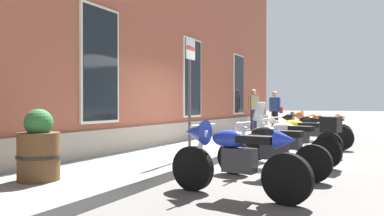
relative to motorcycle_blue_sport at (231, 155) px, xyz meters
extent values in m
plane|color=#565451|center=(3.79, 1.25, -0.56)|extent=(140.00, 140.00, 0.00)
cube|color=slate|center=(3.79, 2.43, -0.48)|extent=(28.14, 2.36, 0.16)
cube|color=gray|center=(3.79, 3.57, -0.21)|extent=(22.14, 0.10, 0.70)
cube|color=silver|center=(1.58, 3.59, 1.54)|extent=(1.22, 0.06, 2.52)
cube|color=black|center=(1.58, 3.56, 1.54)|extent=(1.10, 0.03, 2.40)
cube|color=silver|center=(6.00, 3.59, 1.54)|extent=(1.22, 0.06, 2.52)
cube|color=black|center=(6.00, 3.56, 1.54)|extent=(1.10, 0.03, 2.40)
cube|color=silver|center=(10.43, 3.59, 1.54)|extent=(1.22, 0.06, 2.52)
cube|color=black|center=(10.43, 3.56, 1.54)|extent=(1.10, 0.03, 2.40)
cylinder|color=black|center=(0.08, 0.62, -0.24)|extent=(0.20, 0.66, 0.65)
cylinder|color=black|center=(-0.10, -0.77, -0.24)|extent=(0.20, 0.66, 0.65)
cylinder|color=silver|center=(0.06, 0.52, 0.02)|extent=(0.11, 0.32, 0.63)
cube|color=#28282B|center=(-0.02, -0.12, -0.06)|extent=(0.27, 0.46, 0.32)
ellipsoid|color=#192D9E|center=(0.00, 0.02, 0.22)|extent=(0.32, 0.55, 0.24)
cube|color=black|center=(-0.05, -0.35, 0.23)|extent=(0.28, 0.50, 0.10)
cylinder|color=silver|center=(0.05, 0.44, 0.39)|extent=(0.62, 0.11, 0.04)
cylinder|color=silver|center=(0.06, -0.44, -0.19)|extent=(0.15, 0.46, 0.09)
cone|color=#192D9E|center=(0.07, 0.57, 0.29)|extent=(0.40, 0.38, 0.36)
cone|color=#192D9E|center=(-0.10, -0.75, 0.25)|extent=(0.27, 0.29, 0.24)
cylinder|color=black|center=(1.56, 0.54, -0.26)|extent=(0.17, 0.61, 0.60)
cylinder|color=black|center=(1.45, -0.84, -0.26)|extent=(0.17, 0.61, 0.60)
cylinder|color=silver|center=(1.55, 0.44, -0.01)|extent=(0.09, 0.31, 0.63)
cube|color=#28282B|center=(1.50, -0.20, -0.08)|extent=(0.25, 0.46, 0.32)
ellipsoid|color=black|center=(1.51, -0.05, 0.19)|extent=(0.30, 0.54, 0.24)
cube|color=black|center=(1.49, -0.43, 0.20)|extent=(0.26, 0.50, 0.10)
cylinder|color=silver|center=(1.55, 0.36, 0.36)|extent=(0.62, 0.08, 0.04)
cylinder|color=silver|center=(1.60, -0.51, -0.21)|extent=(0.12, 0.46, 0.09)
sphere|color=silver|center=(1.55, 0.44, 0.29)|extent=(0.18, 0.18, 0.18)
cylinder|color=black|center=(3.20, 0.66, -0.25)|extent=(0.23, 0.62, 0.61)
cylinder|color=black|center=(2.91, -0.85, -0.25)|extent=(0.23, 0.62, 0.61)
cylinder|color=silver|center=(3.18, 0.57, -0.01)|extent=(0.13, 0.31, 0.62)
cube|color=#28282B|center=(3.05, -0.14, -0.07)|extent=(0.30, 0.47, 0.32)
ellipsoid|color=#B7BABF|center=(3.07, 0.00, 0.19)|extent=(0.35, 0.56, 0.24)
cube|color=black|center=(3.00, -0.37, 0.20)|extent=(0.31, 0.51, 0.10)
cylinder|color=silver|center=(3.17, 0.49, 0.36)|extent=(0.62, 0.15, 0.04)
cylinder|color=silver|center=(3.11, -0.46, -0.20)|extent=(0.17, 0.46, 0.09)
cube|color=#B2BCC6|center=(3.18, 0.55, 0.54)|extent=(0.38, 0.21, 0.40)
cube|color=black|center=(2.89, -0.95, 0.30)|extent=(0.41, 0.38, 0.30)
cylinder|color=black|center=(4.50, 0.71, -0.25)|extent=(0.17, 0.62, 0.61)
cylinder|color=black|center=(4.39, -0.74, -0.25)|extent=(0.17, 0.62, 0.61)
cylinder|color=silver|center=(4.50, 0.61, -0.01)|extent=(0.09, 0.31, 0.62)
cube|color=#28282B|center=(4.44, -0.06, -0.07)|extent=(0.25, 0.46, 0.32)
ellipsoid|color=gold|center=(4.46, 0.09, 0.19)|extent=(0.30, 0.54, 0.24)
cube|color=black|center=(4.43, -0.29, 0.20)|extent=(0.26, 0.50, 0.10)
cylinder|color=silver|center=(4.49, 0.53, 0.36)|extent=(0.62, 0.08, 0.04)
cylinder|color=silver|center=(4.54, -0.37, -0.20)|extent=(0.12, 0.46, 0.09)
sphere|color=silver|center=(4.50, 0.61, 0.29)|extent=(0.18, 0.18, 0.18)
cylinder|color=black|center=(6.19, 0.66, -0.23)|extent=(0.15, 0.67, 0.67)
cylinder|color=black|center=(6.12, -0.85, -0.23)|extent=(0.15, 0.67, 0.67)
cylinder|color=silver|center=(6.19, 0.56, 0.03)|extent=(0.08, 0.32, 0.64)
cube|color=#28282B|center=(6.16, -0.15, -0.05)|extent=(0.24, 0.45, 0.32)
ellipsoid|color=black|center=(6.16, 0.00, 0.23)|extent=(0.28, 0.53, 0.24)
cube|color=black|center=(6.15, -0.38, 0.24)|extent=(0.24, 0.49, 0.10)
cylinder|color=silver|center=(6.19, 0.48, 0.40)|extent=(0.62, 0.07, 0.04)
cylinder|color=silver|center=(6.26, -0.45, -0.18)|extent=(0.11, 0.45, 0.09)
cone|color=black|center=(6.19, 0.61, 0.30)|extent=(0.38, 0.36, 0.36)
cone|color=black|center=(6.12, -0.83, 0.26)|extent=(0.25, 0.27, 0.24)
cylinder|color=black|center=(7.73, 0.67, -0.24)|extent=(0.14, 0.64, 0.63)
cylinder|color=black|center=(7.68, -0.75, -0.24)|extent=(0.14, 0.64, 0.63)
cylinder|color=silver|center=(7.73, 0.57, 0.03)|extent=(0.08, 0.33, 0.67)
cube|color=#28282B|center=(7.70, -0.09, -0.06)|extent=(0.23, 0.45, 0.32)
ellipsoid|color=orange|center=(7.71, 0.06, 0.26)|extent=(0.28, 0.53, 0.24)
cube|color=black|center=(7.70, -0.32, 0.27)|extent=(0.24, 0.49, 0.10)
cylinder|color=silver|center=(7.72, 0.49, 0.43)|extent=(0.62, 0.06, 0.04)
cylinder|color=silver|center=(7.81, -0.39, -0.19)|extent=(0.10, 0.45, 0.09)
cone|color=orange|center=(7.73, 0.62, 0.33)|extent=(0.37, 0.35, 0.36)
cone|color=orange|center=(7.68, -0.73, 0.29)|extent=(0.25, 0.27, 0.24)
cylinder|color=black|center=(10.49, 2.12, 0.00)|extent=(0.14, 0.14, 0.81)
cylinder|color=black|center=(10.40, 1.96, 0.00)|extent=(0.14, 0.14, 0.81)
cube|color=#2D478C|center=(10.44, 2.04, 0.69)|extent=(0.37, 0.45, 0.57)
sphere|color=tan|center=(10.44, 2.04, 1.11)|extent=(0.22, 0.22, 0.22)
cylinder|color=#2D478C|center=(10.57, 2.26, 0.66)|extent=(0.09, 0.09, 0.54)
cylinder|color=#2D478C|center=(10.32, 1.82, 0.66)|extent=(0.09, 0.09, 0.54)
cube|color=maroon|center=(10.30, 1.75, 0.45)|extent=(0.14, 0.13, 0.24)
cylinder|color=#2D3351|center=(11.22, 3.10, 0.03)|extent=(0.14, 0.14, 0.87)
cylinder|color=#2D3351|center=(11.07, 3.20, 0.03)|extent=(0.14, 0.14, 0.87)
cube|color=tan|center=(11.14, 3.15, 0.77)|extent=(0.44, 0.40, 0.61)
sphere|color=tan|center=(11.14, 3.15, 1.23)|extent=(0.24, 0.24, 0.24)
cylinder|color=tan|center=(11.35, 3.00, 0.74)|extent=(0.09, 0.09, 0.58)
cylinder|color=tan|center=(10.94, 3.30, 0.74)|extent=(0.09, 0.09, 0.58)
cylinder|color=#4C4C51|center=(2.02, 1.66, 0.83)|extent=(0.06, 0.06, 2.47)
cube|color=white|center=(2.02, 1.64, 1.81)|extent=(0.36, 0.03, 0.44)
cube|color=red|center=(2.02, 1.62, 1.81)|extent=(0.36, 0.01, 0.08)
cylinder|color=brown|center=(-0.95, 2.57, -0.06)|extent=(0.58, 0.58, 0.68)
cylinder|color=black|center=(-0.95, 2.57, -0.06)|extent=(0.61, 0.61, 0.04)
sphere|color=#28602D|center=(-0.95, 2.57, 0.42)|extent=(0.40, 0.40, 0.40)
camera|label=1|loc=(-4.75, -1.79, 0.68)|focal=35.16mm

